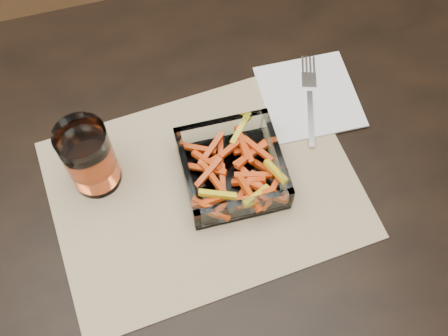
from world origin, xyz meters
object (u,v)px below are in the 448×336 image
at_px(glass_bowl, 232,170).
at_px(tumbler, 90,159).
at_px(dining_table, 165,244).
at_px(fork, 310,96).

distance_m(glass_bowl, tumbler, 0.21).
relative_size(dining_table, fork, 9.33).
xyz_separation_m(glass_bowl, fork, (0.16, 0.10, -0.02)).
relative_size(dining_table, tumbler, 12.49).
distance_m(dining_table, tumbler, 0.19).
height_order(tumbler, fork, tumbler).
bearing_deg(fork, dining_table, -135.03).
bearing_deg(glass_bowl, tumbler, 164.68).
height_order(dining_table, fork, fork).
distance_m(dining_table, fork, 0.33).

